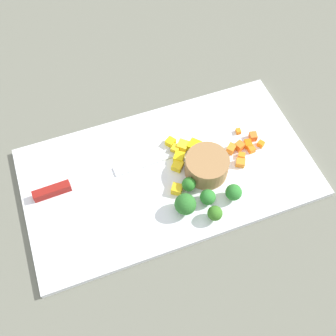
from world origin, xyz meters
The scene contains 25 objects.
ground_plane centered at (0.00, 0.00, 0.00)m, with size 4.00×4.00×0.00m, color #646558.
cutting_board centered at (0.00, 0.00, 0.01)m, with size 0.55×0.30×0.01m, color white.
prep_bowl centered at (0.07, -0.03, 0.03)m, with size 0.08×0.08×0.04m, color #996E42.
chef_knife centered at (-0.15, 0.03, 0.02)m, with size 0.32×0.03×0.02m.
carrot_dice_0 centered at (0.15, 0.00, 0.02)m, with size 0.02×0.02×0.02m, color orange.
carrot_dice_1 centered at (0.15, -0.02, 0.02)m, with size 0.01×0.01×0.01m, color orange.
carrot_dice_2 centered at (0.17, -0.01, 0.02)m, with size 0.01×0.01×0.01m, color orange.
carrot_dice_3 centered at (0.14, -0.03, 0.02)m, with size 0.02×0.02×0.01m, color orange.
carrot_dice_4 centered at (0.17, 0.00, 0.02)m, with size 0.01×0.02×0.01m, color orange.
carrot_dice_5 centered at (0.13, 0.00, 0.02)m, with size 0.01×0.02×0.02m, color orange.
carrot_dice_6 centered at (0.19, 0.01, 0.02)m, with size 0.01×0.02×0.01m, color orange.
carrot_dice_7 centered at (0.19, -0.01, 0.02)m, with size 0.01×0.01×0.01m, color orange.
carrot_dice_8 centered at (0.17, 0.04, 0.02)m, with size 0.01×0.01×0.01m, color orange.
pepper_dice_0 centered at (0.00, -0.05, 0.02)m, with size 0.02×0.02×0.02m, color yellow.
pepper_dice_1 centered at (0.02, 0.00, 0.02)m, with size 0.02×0.02×0.01m, color yellow.
pepper_dice_2 centered at (0.05, 0.04, 0.02)m, with size 0.02×0.02×0.02m, color yellow.
pepper_dice_3 centered at (0.07, 0.03, 0.02)m, with size 0.02×0.02×0.02m, color yellow.
pepper_dice_4 centered at (0.03, 0.02, 0.02)m, with size 0.02×0.02×0.02m, color yellow.
pepper_dice_5 centered at (0.03, 0.04, 0.02)m, with size 0.02×0.02×0.01m, color yellow.
pepper_dice_6 centered at (0.03, 0.06, 0.02)m, with size 0.02×0.02×0.01m, color yellow.
broccoli_floret_0 centered at (0.04, -0.12, 0.03)m, with size 0.03×0.03×0.03m.
broccoli_floret_1 centered at (0.04, -0.09, 0.03)m, with size 0.03×0.03×0.03m.
broccoli_floret_2 centered at (0.00, -0.09, 0.04)m, with size 0.04×0.04×0.04m.
broccoli_floret_3 centered at (0.09, -0.09, 0.03)m, with size 0.03×0.03×0.04m.
broccoli_floret_4 centered at (0.02, -0.05, 0.03)m, with size 0.03×0.03×0.03m.
Camera 1 is at (-0.14, -0.37, 0.67)m, focal length 42.62 mm.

